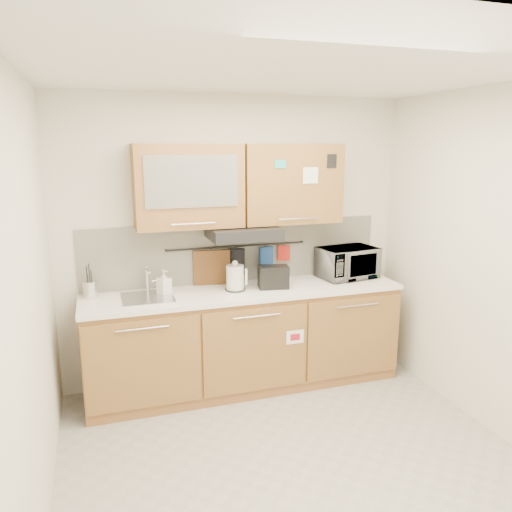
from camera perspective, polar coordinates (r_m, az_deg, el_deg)
floor at (r=3.79m, az=4.46°, el=-22.33°), size 3.20×3.20×0.00m
ceiling at (r=3.14m, az=5.32°, el=20.42°), size 3.20×3.20×0.00m
wall_back at (r=4.61m, az=-2.34°, el=1.73°), size 3.20×0.00×3.20m
wall_left at (r=3.02m, az=-24.56°, el=-5.33°), size 0.00×3.00×3.00m
wall_right at (r=4.11m, az=25.92°, el=-0.92°), size 0.00×3.00×3.00m
base_cabinet at (r=4.59m, az=-1.19°, el=-10.01°), size 2.80×0.64×0.88m
countertop at (r=4.42m, az=-1.21°, el=-4.10°), size 2.82×0.62×0.04m
backsplash at (r=4.62m, az=-2.29°, el=0.49°), size 2.80×0.02×0.56m
upper_cabinets at (r=4.37m, az=-1.83°, el=8.15°), size 1.82×0.37×0.70m
range_hood at (r=4.36m, az=-1.47°, el=2.69°), size 0.60×0.46×0.10m
sink at (r=4.28m, az=-12.28°, el=-4.63°), size 0.42×0.40×0.26m
utensil_rail at (r=4.57m, az=-2.17°, el=1.12°), size 1.30×0.02×0.02m
utensil_crock at (r=4.38m, az=-18.41°, el=-3.62°), size 0.15×0.15×0.29m
kettle at (r=4.37m, az=-2.39°, el=-2.58°), size 0.20×0.18×0.27m
toaster at (r=4.44m, az=2.00°, el=-2.39°), size 0.29×0.20×0.20m
microwave at (r=4.85m, az=10.38°, el=-0.75°), size 0.58×0.44×0.29m
soap_bottle at (r=4.32m, az=-10.48°, el=-2.96°), size 0.13×0.13×0.21m
cutting_board at (r=4.55m, az=-5.06°, el=-1.89°), size 0.33×0.08×0.41m
oven_mitt at (r=4.67m, az=1.17°, el=-0.27°), size 0.14×0.05×0.22m
dark_pouch at (r=4.59m, az=-2.24°, el=-0.62°), size 0.16×0.10×0.24m
pot_holder at (r=4.72m, az=3.21°, el=0.34°), size 0.12×0.06×0.14m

